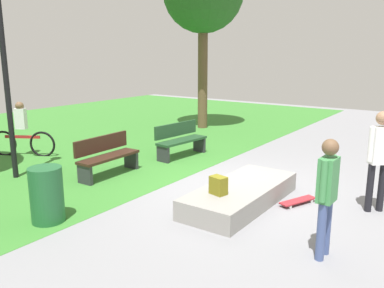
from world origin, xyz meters
TOP-DOWN VIEW (x-y plane):
  - ground_plane at (0.00, 0.00)m, footprint 28.00×28.00m
  - grass_lawn at (0.00, 7.58)m, footprint 26.60×12.84m
  - concrete_ledge at (-0.67, -0.63)m, footprint 2.72×1.10m
  - backpack_on_ledge at (-1.32, -0.53)m, footprint 0.26×0.32m
  - skater_performing_trick at (0.40, -2.74)m, footprint 0.36×0.37m
  - skater_watching at (-1.78, -2.51)m, footprint 0.43×0.22m
  - skateboard_by_ledge at (-0.07, -1.52)m, footprint 0.82×0.49m
  - skateboard_spare at (0.12, -0.40)m, footprint 0.66×0.75m
  - park_bench_near_path at (-0.86, 2.75)m, footprint 1.61×0.52m
  - park_bench_by_oak at (1.49, 2.41)m, footprint 1.64×0.62m
  - lamp_post at (-2.18, 4.34)m, footprint 0.28×0.28m
  - trash_bin at (-3.24, 1.62)m, footprint 0.54×0.54m
  - cyclist_on_bicycle at (-0.93, 5.98)m, footprint 0.96×1.61m

SIDE VIEW (x-z plane):
  - ground_plane at x=0.00m, z-range 0.00..0.00m
  - grass_lawn at x=0.00m, z-range 0.00..0.01m
  - skateboard_by_ledge at x=-0.07m, z-range 0.02..0.10m
  - skateboard_spare at x=0.12m, z-range 0.02..0.10m
  - concrete_ledge at x=-0.67m, z-range 0.00..0.36m
  - trash_bin at x=-3.24m, z-range 0.00..0.94m
  - park_bench_near_path at x=-0.86m, z-range 0.03..0.94m
  - park_bench_by_oak at x=1.49m, z-range 0.03..0.94m
  - backpack_on_ledge at x=-1.32m, z-range 0.36..0.68m
  - cyclist_on_bicycle at x=-0.93m, z-range -0.13..1.39m
  - skater_watching at x=-1.78m, z-range 0.14..1.81m
  - skater_performing_trick at x=0.40m, z-range 0.16..1.96m
  - lamp_post at x=-2.18m, z-range 0.46..4.89m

